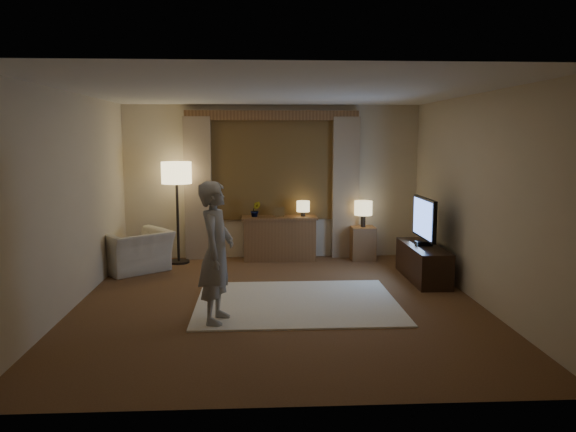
{
  "coord_description": "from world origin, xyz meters",
  "views": [
    {
      "loc": [
        -0.26,
        -6.81,
        2.06
      ],
      "look_at": [
        0.15,
        0.6,
        1.02
      ],
      "focal_mm": 35.0,
      "sensor_mm": 36.0,
      "label": 1
    }
  ],
  "objects": [
    {
      "name": "tv",
      "position": [
        2.15,
        1.06,
        0.89
      ],
      "size": [
        0.24,
        0.97,
        0.7
      ],
      "color": "black",
      "rests_on": "tv_stand"
    },
    {
      "name": "tv_stand",
      "position": [
        2.15,
        1.06,
        0.25
      ],
      "size": [
        0.45,
        1.4,
        0.5
      ],
      "primitive_type": "cube",
      "color": "black",
      "rests_on": "floor"
    },
    {
      "name": "room",
      "position": [
        0.0,
        0.5,
        1.33
      ],
      "size": [
        5.04,
        5.54,
        2.64
      ],
      "color": "brown",
      "rests_on": "ground"
    },
    {
      "name": "armchair",
      "position": [
        -2.15,
        1.79,
        0.32
      ],
      "size": [
        1.29,
        1.28,
        0.63
      ],
      "primitive_type": "imported",
      "rotation": [
        0.0,
        0.0,
        -2.46
      ],
      "color": "beige",
      "rests_on": "floor"
    },
    {
      "name": "table_lamp_sideboard",
      "position": [
        0.51,
        2.5,
        0.9
      ],
      "size": [
        0.22,
        0.22,
        0.3
      ],
      "color": "black",
      "rests_on": "sideboard"
    },
    {
      "name": "plant",
      "position": [
        -0.29,
        2.5,
        0.85
      ],
      "size": [
        0.17,
        0.13,
        0.3
      ],
      "primitive_type": "imported",
      "color": "#999999",
      "rests_on": "sideboard"
    },
    {
      "name": "side_table",
      "position": [
        1.52,
        2.45,
        0.28
      ],
      "size": [
        0.4,
        0.4,
        0.56
      ],
      "primitive_type": "cube",
      "color": "brown",
      "rests_on": "floor"
    },
    {
      "name": "rug",
      "position": [
        0.23,
        -0.03,
        0.01
      ],
      "size": [
        2.5,
        2.0,
        0.02
      ],
      "primitive_type": "cube",
      "color": "#F5E9CE",
      "rests_on": "floor"
    },
    {
      "name": "picture_frame",
      "position": [
        0.11,
        2.5,
        0.8
      ],
      "size": [
        0.16,
        0.02,
        0.2
      ],
      "primitive_type": "cube",
      "color": "brown",
      "rests_on": "sideboard"
    },
    {
      "name": "floor_lamp",
      "position": [
        -1.56,
        2.36,
        1.4
      ],
      "size": [
        0.49,
        0.49,
        1.67
      ],
      "color": "black",
      "rests_on": "floor"
    },
    {
      "name": "table_lamp_side",
      "position": [
        1.52,
        2.45,
        0.87
      ],
      "size": [
        0.3,
        0.3,
        0.44
      ],
      "color": "black",
      "rests_on": "side_table"
    },
    {
      "name": "sideboard",
      "position": [
        0.11,
        2.5,
        0.35
      ],
      "size": [
        1.2,
        0.4,
        0.7
      ],
      "primitive_type": "cube",
      "color": "brown",
      "rests_on": "floor"
    },
    {
      "name": "person",
      "position": [
        -0.71,
        -0.72,
        0.8
      ],
      "size": [
        0.48,
        0.63,
        1.57
      ],
      "primitive_type": "imported",
      "rotation": [
        0.0,
        0.0,
        1.37
      ],
      "color": "gray",
      "rests_on": "rug"
    }
  ]
}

